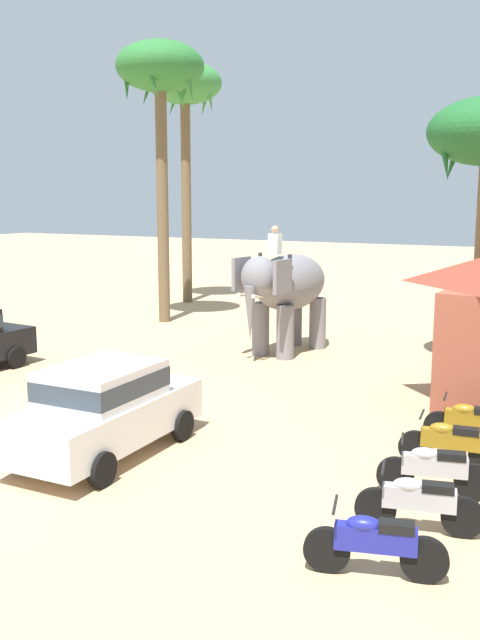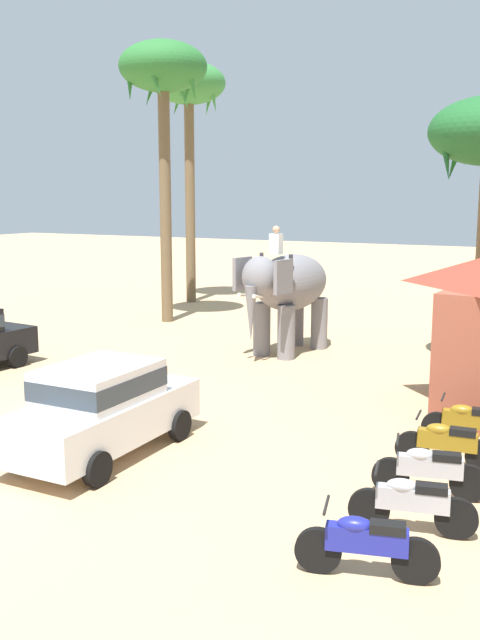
# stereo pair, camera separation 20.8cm
# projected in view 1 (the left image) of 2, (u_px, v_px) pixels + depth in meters

# --- Properties ---
(ground_plane) EXTENTS (120.00, 120.00, 0.00)m
(ground_plane) POSITION_uv_depth(u_px,v_px,m) (76.00, 446.00, 13.58)
(ground_plane) COLOR tan
(car_sedan_foreground) EXTENTS (1.94, 4.13, 1.70)m
(car_sedan_foreground) POSITION_uv_depth(u_px,v_px,m) (105.00, 406.00, 12.97)
(car_sedan_foreground) COLOR white
(car_sedan_foreground) RESTS_ON ground
(elephant_with_mahout) EXTENTS (2.11, 3.99, 3.88)m
(elephant_with_mahout) POSITION_uv_depth(u_px,v_px,m) (286.00, 288.00, 21.34)
(elephant_with_mahout) COLOR slate
(elephant_with_mahout) RESTS_ON ground
(motorcycle_nearest_camera) EXTENTS (1.76, 0.70, 0.94)m
(motorcycle_nearest_camera) POSITION_uv_depth(u_px,v_px,m) (375.00, 543.00, 8.82)
(motorcycle_nearest_camera) COLOR black
(motorcycle_nearest_camera) RESTS_ON ground
(motorcycle_second_in_row) EXTENTS (1.78, 0.64, 0.94)m
(motorcycle_second_in_row) POSITION_uv_depth(u_px,v_px,m) (419.00, 502.00, 10.01)
(motorcycle_second_in_row) COLOR black
(motorcycle_second_in_row) RESTS_ON ground
(motorcycle_mid_row) EXTENTS (1.77, 0.66, 0.94)m
(motorcycle_mid_row) POSITION_uv_depth(u_px,v_px,m) (434.00, 469.00, 11.21)
(motorcycle_mid_row) COLOR black
(motorcycle_mid_row) RESTS_ON ground
(motorcycle_fourth_in_row) EXTENTS (1.80, 0.55, 0.94)m
(motorcycle_fourth_in_row) POSITION_uv_depth(u_px,v_px,m) (450.00, 442.00, 12.42)
(motorcycle_fourth_in_row) COLOR black
(motorcycle_fourth_in_row) RESTS_ON ground
(motorcycle_far_in_row) EXTENTS (1.80, 0.55, 0.94)m
(motorcycle_far_in_row) POSITION_uv_depth(u_px,v_px,m) (472.00, 422.00, 13.55)
(motorcycle_far_in_row) COLOR black
(motorcycle_far_in_row) RESTS_ON ground
(palm_tree_near_hut) EXTENTS (3.20, 3.20, 10.25)m
(palm_tree_near_hut) POSITION_uv_depth(u_px,v_px,m) (160.00, 78.00, 25.59)
(palm_tree_near_hut) COLOR brown
(palm_tree_near_hut) RESTS_ON ground
(palm_tree_left_of_road) EXTENTS (3.20, 3.20, 10.45)m
(palm_tree_left_of_road) POSITION_uv_depth(u_px,v_px,m) (185.00, 93.00, 30.63)
(palm_tree_left_of_road) COLOR brown
(palm_tree_left_of_road) RESTS_ON ground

